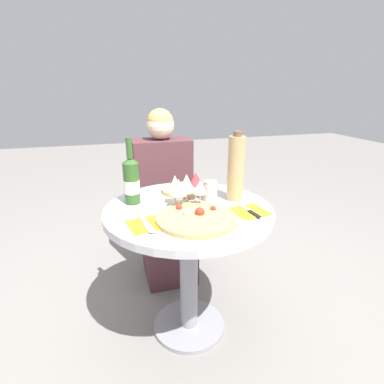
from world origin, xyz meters
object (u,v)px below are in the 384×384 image
chair_behind_diner (162,211)px  wine_bottle (131,181)px  seated_diner (165,205)px  pizza_large (196,218)px  dining_table (189,236)px  tall_carafe (236,168)px

chair_behind_diner → wine_bottle: (-0.25, -0.60, 0.44)m
seated_diner → pizza_large: seated_diner is taller
dining_table → chair_behind_diner: 0.76m
dining_table → chair_behind_diner: size_ratio=1.00×
dining_table → wine_bottle: (-0.25, 0.14, 0.27)m
chair_behind_diner → tall_carafe: (0.26, -0.70, 0.49)m
dining_table → seated_diner: 0.61m
wine_bottle → tall_carafe: bearing=-10.9°
seated_diner → pizza_large: 0.79m
dining_table → tall_carafe: size_ratio=2.32×
dining_table → pizza_large: bearing=-92.8°
pizza_large → wine_bottle: wine_bottle is taller
seated_diner → tall_carafe: seated_diner is taller
seated_diner → wine_bottle: (-0.25, -0.47, 0.33)m
chair_behind_diner → tall_carafe: bearing=110.4°
dining_table → seated_diner: bearing=90.2°
chair_behind_diner → seated_diner: bearing=90.0°
dining_table → wine_bottle: wine_bottle is taller
wine_bottle → dining_table: bearing=-28.7°
tall_carafe → chair_behind_diner: bearing=110.4°
chair_behind_diner → wine_bottle: size_ratio=2.49×
pizza_large → tall_carafe: tall_carafe is taller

